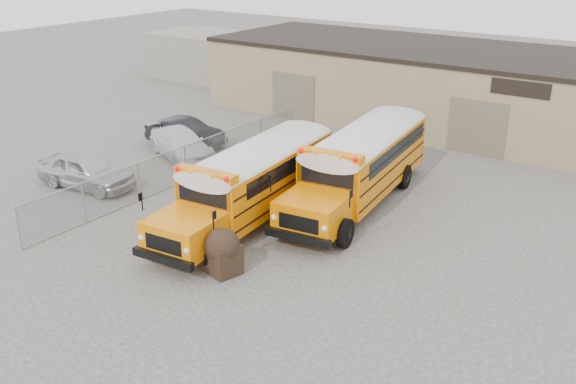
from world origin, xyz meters
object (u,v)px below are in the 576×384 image
Objects in this scene: school_bus_left at (324,137)px; school_bus_right at (410,123)px; car_white at (181,144)px; tarp_bundle at (223,251)px; car_dark at (186,132)px; car_silver at (86,171)px.

school_bus_right reaches higher than school_bus_left.
school_bus_left is at bearing -48.54° from car_white.
tarp_bundle is 15.19m from car_dark.
school_bus_right is at bearing 60.93° from school_bus_left.
school_bus_right is 15.47m from tarp_bundle.
car_dark is (-1.27, 1.68, 0.01)m from car_white.
tarp_bundle reaches higher than car_white.
car_silver is 5.81m from car_white.
school_bus_right reaches higher than car_dark.
car_silver is 7.49m from car_dark.
school_bus_right is at bearing -31.84° from car_white.
school_bus_right is 2.35× the size of car_silver.
car_silver is at bearing -129.30° from school_bus_right.
school_bus_right reaches higher than car_white.
school_bus_left is at bearing 103.87° from tarp_bundle.
school_bus_right is (2.53, 4.54, 0.08)m from school_bus_left.
car_dark is (-8.68, -0.82, -1.06)m from school_bus_left.
car_white is (0.56, 5.79, -0.08)m from car_silver.
car_silver reaches higher than car_dark.
car_silver reaches higher than car_white.
tarp_bundle reaches higher than car_dark.
car_silver is at bearing 176.83° from car_dark.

